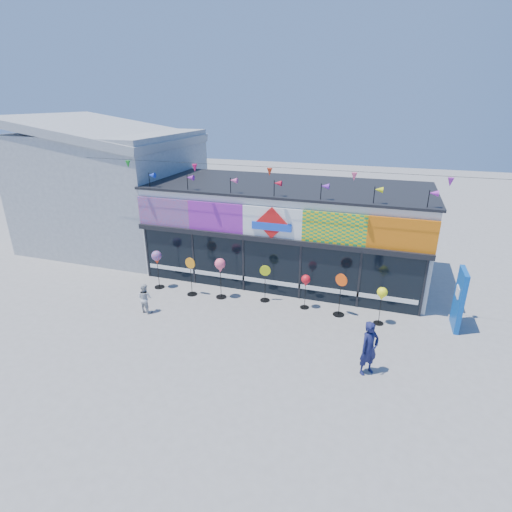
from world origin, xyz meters
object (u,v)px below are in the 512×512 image
at_px(spinner_2, 220,267).
at_px(spinner_6, 382,295).
at_px(spinner_5, 340,294).
at_px(adult_man, 369,348).
at_px(child, 145,298).
at_px(blue_sign, 459,299).
at_px(spinner_3, 265,282).
at_px(spinner_1, 191,275).
at_px(spinner_4, 306,282).
at_px(spinner_0, 157,258).

xyz_separation_m(spinner_2, spinner_6, (6.22, -0.11, -0.21)).
height_order(spinner_5, adult_man, adult_man).
xyz_separation_m(spinner_6, child, (-8.48, -1.89, -0.57)).
bearing_deg(blue_sign, spinner_2, -177.83).
bearing_deg(spinner_3, adult_man, -38.95).
xyz_separation_m(spinner_1, spinner_5, (6.01, 0.21, 0.02)).
xyz_separation_m(blue_sign, spinner_1, (-10.03, -0.63, -0.24)).
bearing_deg(spinner_4, spinner_2, -176.42).
relative_size(spinner_4, spinner_6, 0.96).
distance_m(spinner_0, spinner_4, 6.33).
bearing_deg(spinner_4, spinner_1, -175.61).
height_order(spinner_2, spinner_5, spinner_2).
xyz_separation_m(spinner_3, adult_man, (4.21, -3.40, 0.03)).
bearing_deg(spinner_0, spinner_6, -0.81).
xyz_separation_m(spinner_0, spinner_6, (9.11, -0.13, -0.19)).
bearing_deg(blue_sign, spinner_5, -174.98).
xyz_separation_m(blue_sign, spinner_0, (-11.67, -0.47, 0.24)).
relative_size(blue_sign, adult_man, 1.30).
bearing_deg(spinner_0, child, -72.47).
relative_size(spinner_4, child, 1.20).
relative_size(blue_sign, spinner_2, 1.28).
height_order(spinner_6, child, spinner_6).
height_order(spinner_1, spinner_3, spinner_1).
xyz_separation_m(spinner_0, spinner_3, (4.68, 0.27, -0.53)).
relative_size(spinner_1, spinner_3, 1.07).
relative_size(spinner_2, spinner_6, 1.19).
height_order(spinner_3, adult_man, adult_man).
height_order(blue_sign, spinner_4, blue_sign).
bearing_deg(spinner_4, spinner_3, 177.28).
xyz_separation_m(spinner_4, adult_man, (2.57, -3.32, -0.27)).
bearing_deg(blue_sign, spinner_6, -167.89).
xyz_separation_m(spinner_4, spinner_6, (2.79, -0.32, 0.04)).
bearing_deg(adult_man, blue_sign, 7.44).
relative_size(spinner_1, child, 1.41).
xyz_separation_m(spinner_1, spinner_2, (1.25, 0.14, 0.50)).
bearing_deg(spinner_3, spinner_2, -170.70).
bearing_deg(spinner_2, adult_man, -27.41).
bearing_deg(child, spinner_4, -148.26).
bearing_deg(spinner_5, blue_sign, 6.05).
distance_m(spinner_0, spinner_1, 1.72).
bearing_deg(spinner_6, spinner_4, 173.42).
height_order(spinner_4, spinner_6, spinner_6).
bearing_deg(spinner_6, spinner_3, 174.84).
bearing_deg(child, spinner_2, -128.04).
height_order(spinner_1, adult_man, adult_man).
xyz_separation_m(spinner_0, adult_man, (8.89, -3.13, -0.50)).
height_order(spinner_5, spinner_6, spinner_5).
height_order(spinner_3, spinner_6, spinner_3).
relative_size(spinner_0, spinner_1, 1.02).
relative_size(spinner_0, adult_man, 0.99).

